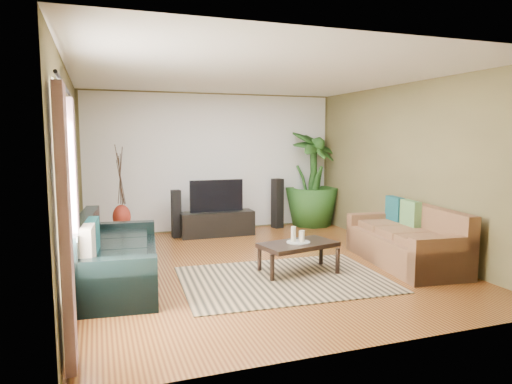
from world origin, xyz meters
name	(u,v)px	position (x,y,z in m)	size (l,w,h in m)	color
floor	(261,265)	(0.00, 0.00, 0.00)	(5.50, 5.50, 0.00)	#945B26
ceiling	(261,75)	(0.00, 0.00, 2.70)	(5.50, 5.50, 0.00)	white
wall_back	(213,162)	(0.00, 2.75, 1.35)	(5.00, 5.00, 0.00)	brown
wall_front	(371,196)	(0.00, -2.75, 1.35)	(5.00, 5.00, 0.00)	brown
wall_left	(70,178)	(-2.50, 0.00, 1.35)	(5.50, 5.50, 0.00)	brown
wall_right	(408,169)	(2.50, 0.00, 1.35)	(5.50, 5.50, 0.00)	brown
backwall_panel	(214,162)	(0.00, 2.74, 1.35)	(4.90, 4.90, 0.00)	white
window_pane	(63,187)	(-2.48, -1.60, 1.40)	(1.80, 1.80, 0.00)	white
curtain_near	(65,230)	(-2.43, -2.35, 1.15)	(0.08, 0.35, 2.20)	gray
curtain_far	(74,203)	(-2.43, -0.85, 1.15)	(0.08, 0.35, 2.20)	gray
curtain_rod	(64,86)	(-2.43, -1.60, 2.30)	(0.03, 0.03, 1.90)	black
sofa_left	(117,251)	(-1.99, -0.17, 0.42)	(2.25, 0.96, 0.85)	black
sofa_right	(404,235)	(2.02, -0.60, 0.42)	(2.01, 0.91, 0.85)	brown
area_rug	(284,279)	(0.06, -0.73, 0.01)	(2.63, 1.86, 0.01)	tan
coffee_table	(298,258)	(0.36, -0.50, 0.21)	(1.03, 0.56, 0.42)	black
candle_tray	(298,242)	(0.36, -0.50, 0.43)	(0.32, 0.32, 0.01)	#9A9994
candle_tall	(293,234)	(0.30, -0.47, 0.54)	(0.07, 0.07, 0.21)	white
candle_mid	(302,236)	(0.40, -0.54, 0.51)	(0.07, 0.07, 0.16)	beige
candle_short	(301,236)	(0.43, -0.44, 0.50)	(0.07, 0.07, 0.13)	beige
tv_stand	(217,224)	(-0.09, 2.16, 0.23)	(1.38, 0.41, 0.46)	black
television	(216,196)	(-0.09, 2.18, 0.76)	(1.01, 0.06, 0.60)	black
speaker_left	(176,214)	(-0.84, 2.26, 0.44)	(0.16, 0.18, 0.88)	black
speaker_right	(277,203)	(1.27, 2.50, 0.50)	(0.18, 0.20, 1.01)	black
potted_plant	(312,178)	(2.05, 2.50, 0.99)	(1.11, 1.11, 1.98)	#214C19
plant_pot	(312,218)	(2.05, 2.50, 0.14)	(0.37, 0.37, 0.29)	black
pedestal	(122,235)	(-1.81, 2.01, 0.17)	(0.33, 0.33, 0.33)	gray
vase	(122,217)	(-1.81, 2.01, 0.48)	(0.30, 0.30, 0.43)	maroon
side_table	(103,247)	(-2.15, 0.83, 0.25)	(0.47, 0.47, 0.49)	#986031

